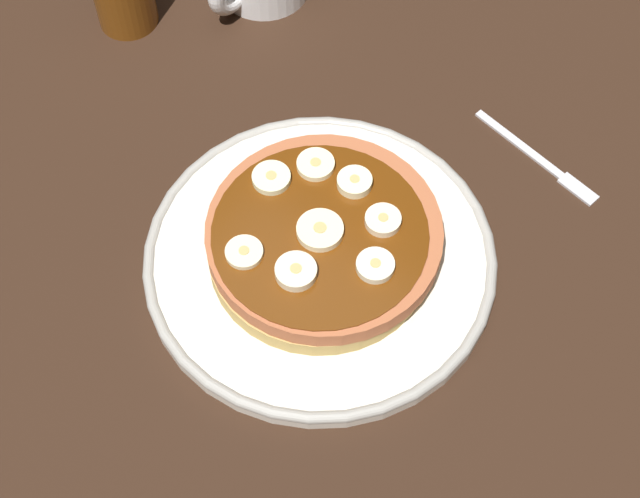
{
  "coord_description": "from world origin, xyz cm",
  "views": [
    {
      "loc": [
        30.9,
        23.37,
        65.98
      ],
      "look_at": [
        0.0,
        0.0,
        2.25
      ],
      "focal_mm": 53.88,
      "sensor_mm": 36.0,
      "label": 1
    }
  ],
  "objects_px": {
    "plate": "(320,258)",
    "fork": "(542,161)",
    "banana_slice_7": "(372,270)",
    "pancake_stack": "(325,244)",
    "banana_slice_6": "(271,178)",
    "banana_slice_3": "(383,221)",
    "banana_slice_0": "(317,227)",
    "banana_slice_2": "(316,165)",
    "banana_slice_1": "(296,272)",
    "banana_slice_4": "(355,183)",
    "banana_slice_5": "(244,253)"
  },
  "relations": [
    {
      "from": "plate",
      "to": "fork",
      "type": "distance_m",
      "value": 0.21
    },
    {
      "from": "plate",
      "to": "banana_slice_7",
      "type": "relative_size",
      "value": 9.67
    },
    {
      "from": "plate",
      "to": "fork",
      "type": "bearing_deg",
      "value": 154.96
    },
    {
      "from": "plate",
      "to": "pancake_stack",
      "type": "relative_size",
      "value": 1.51
    },
    {
      "from": "banana_slice_6",
      "to": "banana_slice_3",
      "type": "bearing_deg",
      "value": 102.22
    },
    {
      "from": "pancake_stack",
      "to": "banana_slice_0",
      "type": "bearing_deg",
      "value": -82.56
    },
    {
      "from": "banana_slice_2",
      "to": "fork",
      "type": "xyz_separation_m",
      "value": [
        -0.15,
        0.13,
        -0.05
      ]
    },
    {
      "from": "plate",
      "to": "banana_slice_1",
      "type": "relative_size",
      "value": 8.92
    },
    {
      "from": "banana_slice_4",
      "to": "banana_slice_1",
      "type": "bearing_deg",
      "value": 8.06
    },
    {
      "from": "banana_slice_0",
      "to": "banana_slice_5",
      "type": "bearing_deg",
      "value": -30.97
    },
    {
      "from": "plate",
      "to": "banana_slice_6",
      "type": "relative_size",
      "value": 9.16
    },
    {
      "from": "banana_slice_3",
      "to": "fork",
      "type": "bearing_deg",
      "value": 159.9
    },
    {
      "from": "banana_slice_5",
      "to": "banana_slice_1",
      "type": "bearing_deg",
      "value": 102.97
    },
    {
      "from": "plate",
      "to": "banana_slice_5",
      "type": "distance_m",
      "value": 0.07
    },
    {
      "from": "banana_slice_6",
      "to": "fork",
      "type": "distance_m",
      "value": 0.24
    },
    {
      "from": "plate",
      "to": "banana_slice_3",
      "type": "height_order",
      "value": "banana_slice_3"
    },
    {
      "from": "banana_slice_4",
      "to": "banana_slice_5",
      "type": "relative_size",
      "value": 0.97
    },
    {
      "from": "plate",
      "to": "banana_slice_4",
      "type": "height_order",
      "value": "banana_slice_4"
    },
    {
      "from": "pancake_stack",
      "to": "banana_slice_6",
      "type": "bearing_deg",
      "value": -102.3
    },
    {
      "from": "banana_slice_4",
      "to": "banana_slice_6",
      "type": "height_order",
      "value": "banana_slice_4"
    },
    {
      "from": "pancake_stack",
      "to": "banana_slice_4",
      "type": "relative_size",
      "value": 6.68
    },
    {
      "from": "banana_slice_1",
      "to": "banana_slice_2",
      "type": "distance_m",
      "value": 0.1
    },
    {
      "from": "banana_slice_3",
      "to": "banana_slice_7",
      "type": "height_order",
      "value": "same"
    },
    {
      "from": "banana_slice_3",
      "to": "banana_slice_5",
      "type": "height_order",
      "value": "banana_slice_3"
    },
    {
      "from": "banana_slice_4",
      "to": "banana_slice_6",
      "type": "xyz_separation_m",
      "value": [
        0.04,
        -0.05,
        -0.0
      ]
    },
    {
      "from": "banana_slice_1",
      "to": "banana_slice_3",
      "type": "xyz_separation_m",
      "value": [
        -0.08,
        0.02,
        -0.0
      ]
    },
    {
      "from": "plate",
      "to": "banana_slice_7",
      "type": "xyz_separation_m",
      "value": [
        0.0,
        0.05,
        0.04
      ]
    },
    {
      "from": "pancake_stack",
      "to": "banana_slice_2",
      "type": "bearing_deg",
      "value": -136.13
    },
    {
      "from": "banana_slice_1",
      "to": "fork",
      "type": "bearing_deg",
      "value": 160.47
    },
    {
      "from": "banana_slice_0",
      "to": "banana_slice_6",
      "type": "relative_size",
      "value": 1.18
    },
    {
      "from": "plate",
      "to": "banana_slice_4",
      "type": "xyz_separation_m",
      "value": [
        -0.05,
        -0.01,
        0.04
      ]
    },
    {
      "from": "banana_slice_6",
      "to": "banana_slice_7",
      "type": "bearing_deg",
      "value": 79.84
    },
    {
      "from": "banana_slice_0",
      "to": "banana_slice_2",
      "type": "height_order",
      "value": "banana_slice_0"
    },
    {
      "from": "banana_slice_1",
      "to": "banana_slice_2",
      "type": "xyz_separation_m",
      "value": [
        -0.09,
        -0.05,
        -0.0
      ]
    },
    {
      "from": "banana_slice_6",
      "to": "banana_slice_4",
      "type": "bearing_deg",
      "value": 122.96
    },
    {
      "from": "plate",
      "to": "banana_slice_4",
      "type": "relative_size",
      "value": 10.09
    },
    {
      "from": "banana_slice_1",
      "to": "banana_slice_7",
      "type": "bearing_deg",
      "value": 129.34
    },
    {
      "from": "banana_slice_1",
      "to": "banana_slice_6",
      "type": "relative_size",
      "value": 1.03
    },
    {
      "from": "pancake_stack",
      "to": "fork",
      "type": "height_order",
      "value": "pancake_stack"
    },
    {
      "from": "banana_slice_3",
      "to": "banana_slice_6",
      "type": "relative_size",
      "value": 0.92
    },
    {
      "from": "banana_slice_3",
      "to": "banana_slice_5",
      "type": "xyz_separation_m",
      "value": [
        0.08,
        -0.07,
        -0.0
      ]
    },
    {
      "from": "banana_slice_3",
      "to": "banana_slice_5",
      "type": "relative_size",
      "value": 0.97
    },
    {
      "from": "plate",
      "to": "banana_slice_6",
      "type": "height_order",
      "value": "banana_slice_6"
    },
    {
      "from": "banana_slice_6",
      "to": "banana_slice_2",
      "type": "bearing_deg",
      "value": 147.67
    },
    {
      "from": "banana_slice_5",
      "to": "banana_slice_7",
      "type": "distance_m",
      "value": 0.1
    },
    {
      "from": "pancake_stack",
      "to": "banana_slice_5",
      "type": "bearing_deg",
      "value": -35.81
    },
    {
      "from": "pancake_stack",
      "to": "banana_slice_7",
      "type": "relative_size",
      "value": 6.4
    },
    {
      "from": "banana_slice_6",
      "to": "fork",
      "type": "bearing_deg",
      "value": 139.84
    },
    {
      "from": "banana_slice_6",
      "to": "banana_slice_5",
      "type": "bearing_deg",
      "value": 21.76
    },
    {
      "from": "banana_slice_3",
      "to": "fork",
      "type": "relative_size",
      "value": 0.22
    }
  ]
}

